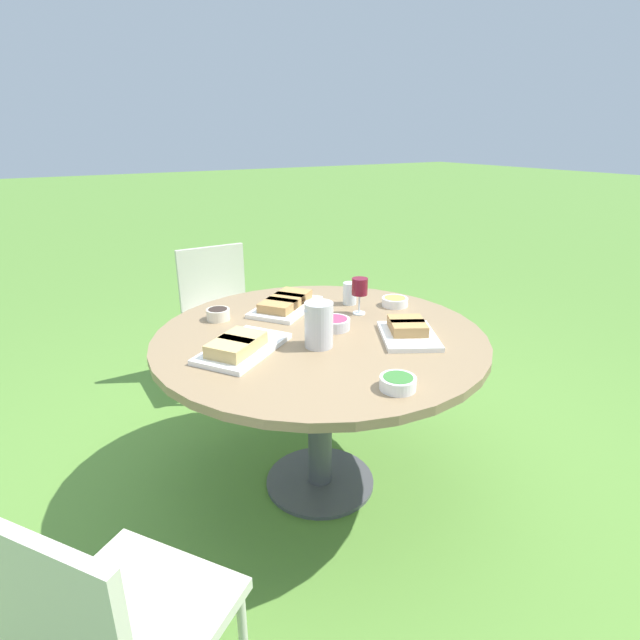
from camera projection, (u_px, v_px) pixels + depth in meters
name	position (u px, v px, depth m)	size (l,w,h in m)	color
ground_plane	(320.00, 482.00, 2.39)	(40.00, 40.00, 0.00)	#5B8C38
dining_table	(320.00, 355.00, 2.15)	(1.40, 1.40, 0.77)	#4C4C51
chair_near_left	(220.00, 306.00, 3.19)	(0.44, 0.42, 0.89)	beige
chair_near_right	(101.00, 625.00, 1.13)	(0.60, 0.60, 0.89)	beige
water_pitcher	(319.00, 325.00, 1.95)	(0.12, 0.11, 0.18)	silver
wine_glass	(360.00, 288.00, 2.30)	(0.07, 0.07, 0.17)	silver
platter_bread_main	(286.00, 303.00, 2.40)	(0.45, 0.41, 0.06)	white
platter_charcuterie	(240.00, 347.00, 1.91)	(0.45, 0.41, 0.07)	white
platter_sandwich_side	(408.00, 331.00, 2.07)	(0.34, 0.37, 0.06)	white
bowl_fries	(395.00, 301.00, 2.44)	(0.13, 0.13, 0.04)	white
bowl_salad	(398.00, 382.00, 1.65)	(0.12, 0.12, 0.04)	white
bowl_olives	(218.00, 314.00, 2.26)	(0.11, 0.11, 0.05)	beige
bowl_dip_red	(334.00, 323.00, 2.15)	(0.14, 0.14, 0.05)	silver
cup_water_near	(350.00, 293.00, 2.46)	(0.07, 0.07, 0.11)	silver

